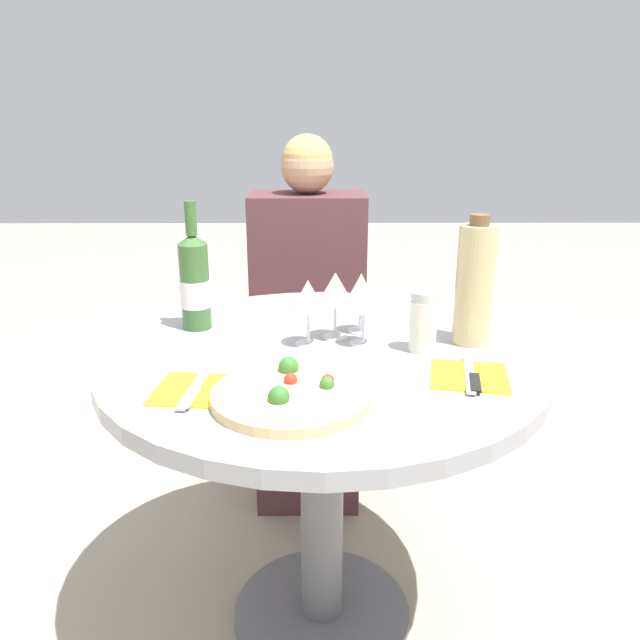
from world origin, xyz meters
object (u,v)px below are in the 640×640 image
object	(u,v)px
wine_bottle	(195,282)
dining_table	(322,411)
tall_carafe	(474,284)
seated_diner	(308,337)
pizza_large	(291,394)
chair_behind_diner	(309,339)

from	to	relation	value
wine_bottle	dining_table	bearing A→B (deg)	-28.71
dining_table	tall_carafe	world-z (taller)	tall_carafe
wine_bottle	tall_carafe	world-z (taller)	wine_bottle
seated_diner	tall_carafe	world-z (taller)	seated_diner
pizza_large	tall_carafe	distance (m)	0.52
dining_table	seated_diner	size ratio (longest dim) A/B	0.83
dining_table	pizza_large	bearing A→B (deg)	-103.70
chair_behind_diner	pizza_large	bearing A→B (deg)	89.06
pizza_large	tall_carafe	world-z (taller)	tall_carafe
dining_table	wine_bottle	world-z (taller)	wine_bottle
tall_carafe	pizza_large	bearing A→B (deg)	-142.96
dining_table	tall_carafe	bearing A→B (deg)	9.94
seated_diner	dining_table	bearing A→B (deg)	93.42
dining_table	wine_bottle	distance (m)	0.43
dining_table	pizza_large	xyz separation A→B (m)	(-0.06, -0.24, 0.16)
chair_behind_diner	tall_carafe	bearing A→B (deg)	115.88
dining_table	wine_bottle	bearing A→B (deg)	151.29
chair_behind_diner	tall_carafe	distance (m)	0.97
chair_behind_diner	wine_bottle	xyz separation A→B (m)	(-0.26, -0.68, 0.40)
chair_behind_diner	wine_bottle	world-z (taller)	wine_bottle
dining_table	chair_behind_diner	bearing A→B (deg)	92.78
dining_table	wine_bottle	size ratio (longest dim) A/B	3.14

